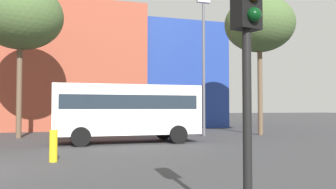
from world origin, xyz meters
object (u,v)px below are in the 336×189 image
traffic_light_near_right (248,33)px  bare_tree_1 (20,16)px  white_bus (127,109)px  street_lamp (204,58)px  bare_tree_2 (259,25)px  bollard_yellow_0 (53,146)px

traffic_light_near_right → bare_tree_1: size_ratio=0.42×
white_bus → street_lamp: street_lamp is taller
bare_tree_1 → bare_tree_2: bare_tree_1 is taller
white_bus → traffic_light_near_right: size_ratio=1.90×
traffic_light_near_right → bollard_yellow_0: size_ratio=3.69×
white_bus → bollard_yellow_0: size_ratio=7.00×
traffic_light_near_right → street_lamp: street_lamp is taller
bollard_yellow_0 → street_lamp: 12.27m
bare_tree_2 → bollard_yellow_0: 15.68m
bollard_yellow_0 → bare_tree_2: bearing=32.5°
bare_tree_1 → street_lamp: bare_tree_1 is taller
white_bus → street_lamp: bearing=26.8°
traffic_light_near_right → bare_tree_2: (9.64, 15.03, 4.18)m
traffic_light_near_right → bare_tree_2: bare_tree_2 is taller
traffic_light_near_right → street_lamp: (5.96, 15.25, 1.96)m
bare_tree_1 → bollard_yellow_0: bare_tree_1 is taller
white_bus → traffic_light_near_right: (-0.84, -12.66, 1.02)m
bare_tree_1 → street_lamp: 10.65m
traffic_light_near_right → bare_tree_1: bare_tree_1 is taller
white_bus → bare_tree_1: size_ratio=0.79×
traffic_light_near_right → white_bus: bearing=163.0°
traffic_light_near_right → street_lamp: size_ratio=0.44×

